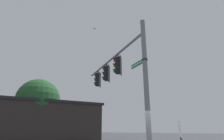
{
  "coord_description": "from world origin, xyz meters",
  "views": [
    {
      "loc": [
        -7.82,
        -0.29,
        1.94
      ],
      "look_at": [
        3.11,
        2.29,
        5.42
      ],
      "focal_mm": 28.38,
      "sensor_mm": 36.0,
      "label": 1
    }
  ],
  "objects": [
    {
      "name": "mast_arm",
      "position": [
        3.42,
        2.52,
        6.22
      ],
      "size": [
        6.92,
        5.16,
        0.14
      ],
      "primitive_type": "cylinder",
      "rotation": [
        0.0,
        1.57,
        0.64
      ],
      "color": "slate"
    },
    {
      "name": "traffic_light_nearest_pole",
      "position": [
        2.35,
        1.75,
        5.45
      ],
      "size": [
        0.54,
        0.49,
        1.31
      ],
      "color": "black"
    },
    {
      "name": "historical_marker",
      "position": [
        1.53,
        -1.4,
        1.4
      ],
      "size": [
        0.6,
        0.08,
        2.13
      ],
      "color": "#333333",
      "rests_on": "ground"
    },
    {
      "name": "street_name_sign",
      "position": [
        0.31,
        0.23,
        4.81
      ],
      "size": [
        1.14,
        0.89,
        0.22
      ],
      "color": "#147238"
    },
    {
      "name": "storefront_building",
      "position": [
        12.05,
        12.6,
        2.34
      ],
      "size": [
        13.25,
        13.04,
        4.65
      ],
      "color": "#282321",
      "rests_on": "ground"
    },
    {
      "name": "bird_flying",
      "position": [
        5.36,
        4.42,
        10.08
      ],
      "size": [
        0.21,
        0.29,
        0.08
      ],
      "color": "gray"
    },
    {
      "name": "traffic_light_mid_inner",
      "position": [
        3.92,
        2.91,
        5.45
      ],
      "size": [
        0.54,
        0.49,
        1.31
      ],
      "color": "black"
    },
    {
      "name": "traffic_light_mid_outer",
      "position": [
        5.49,
        4.07,
        5.45
      ],
      "size": [
        0.54,
        0.49,
        1.31
      ],
      "color": "black"
    },
    {
      "name": "tree_by_storefront",
      "position": [
        10.71,
        13.14,
        4.72
      ],
      "size": [
        5.02,
        5.02,
        7.24
      ],
      "color": "#4C3823",
      "rests_on": "ground"
    },
    {
      "name": "signal_pole",
      "position": [
        0.0,
        0.0,
        3.44
      ],
      "size": [
        0.23,
        0.23,
        6.88
      ],
      "primitive_type": "cylinder",
      "color": "slate",
      "rests_on": "ground"
    }
  ]
}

